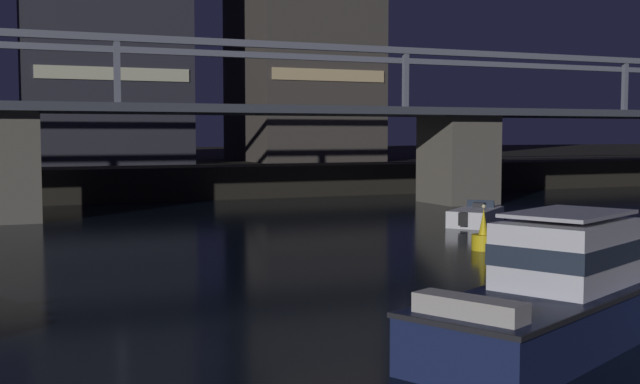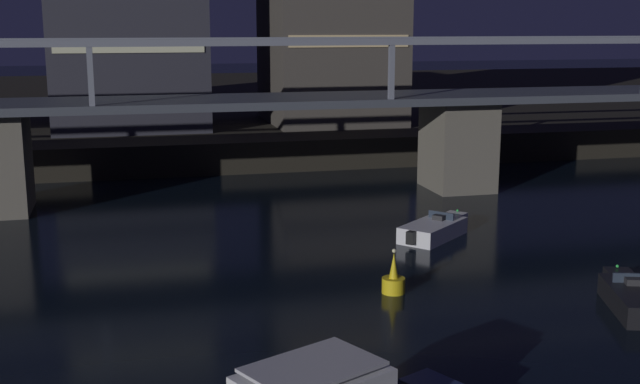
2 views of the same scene
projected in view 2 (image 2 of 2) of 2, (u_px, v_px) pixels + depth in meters
far_riverbank at (181, 104)px, 93.23m from camera, size 240.00×80.00×2.20m
river_bridge at (241, 128)px, 46.96m from camera, size 87.53×6.40×9.38m
speedboat_near_right at (635, 298)px, 29.38m from camera, size 2.93×5.14×1.16m
speedboat_mid_right at (435, 229)px, 39.25m from camera, size 4.56×4.19×1.16m
channel_buoy at (393, 281)px, 31.14m from camera, size 0.90×0.90×1.76m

